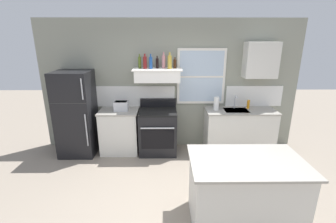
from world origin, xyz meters
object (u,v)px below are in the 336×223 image
(dish_soap_bottle, at_px, (248,104))
(paper_towel_roll, at_px, (216,104))
(stove_range, at_px, (158,131))
(kitchen_island, at_px, (244,192))
(bottle_olive_oil_square, at_px, (140,62))
(bottle_rose_pink, at_px, (164,61))
(bottle_red_label_wine, at_px, (145,62))
(toaster, at_px, (121,106))
(refrigerator, at_px, (76,114))
(bottle_champagne_gold_foil, at_px, (170,62))
(bottle_brown_stout, at_px, (175,64))
(bottle_blue_liqueur, at_px, (151,63))
(bottle_balsamic_dark, at_px, (157,63))

(dish_soap_bottle, bearing_deg, paper_towel_roll, -171.74)
(stove_range, height_order, kitchen_island, stove_range)
(bottle_olive_oil_square, relative_size, paper_towel_roll, 1.03)
(bottle_rose_pink, relative_size, paper_towel_roll, 1.15)
(paper_towel_roll, bearing_deg, bottle_red_label_wine, 177.97)
(kitchen_island, bearing_deg, paper_towel_roll, 89.04)
(stove_range, bearing_deg, toaster, 178.36)
(dish_soap_bottle, bearing_deg, bottle_rose_pink, 179.40)
(bottle_red_label_wine, bearing_deg, dish_soap_bottle, 1.33)
(stove_range, xyz_separation_m, kitchen_island, (1.16, -2.04, -0.01))
(bottle_rose_pink, bearing_deg, refrigerator, -174.24)
(kitchen_island, bearing_deg, refrigerator, 144.25)
(bottle_champagne_gold_foil, distance_m, paper_towel_roll, 1.26)
(toaster, distance_m, bottle_brown_stout, 1.37)
(kitchen_island, bearing_deg, bottle_blue_liqueur, 121.42)
(bottle_red_label_wine, height_order, bottle_champagne_gold_foil, bottle_champagne_gold_foil)
(bottle_balsamic_dark, xyz_separation_m, dish_soap_bottle, (1.88, -0.01, -0.85))
(bottle_blue_liqueur, distance_m, bottle_balsamic_dark, 0.15)
(paper_towel_roll, bearing_deg, kitchen_island, -90.96)
(paper_towel_roll, height_order, dish_soap_bottle, paper_towel_roll)
(bottle_champagne_gold_foil, distance_m, kitchen_island, 2.70)
(bottle_olive_oil_square, distance_m, kitchen_island, 3.01)
(bottle_brown_stout, relative_size, dish_soap_bottle, 1.19)
(toaster, height_order, bottle_champagne_gold_foil, bottle_champagne_gold_foil)
(bottle_red_label_wine, distance_m, paper_towel_roll, 1.65)
(kitchen_island, bearing_deg, bottle_red_label_wine, 123.23)
(bottle_rose_pink, height_order, kitchen_island, bottle_rose_pink)
(stove_range, height_order, dish_soap_bottle, same)
(stove_range, height_order, bottle_champagne_gold_foil, bottle_champagne_gold_foil)
(bottle_balsamic_dark, distance_m, dish_soap_bottle, 2.07)
(bottle_balsamic_dark, bearing_deg, bottle_blue_liqueur, -143.33)
(kitchen_island, bearing_deg, stove_range, 119.50)
(bottle_rose_pink, relative_size, kitchen_island, 0.22)
(bottle_rose_pink, relative_size, bottle_champagne_gold_foil, 1.00)
(stove_range, bearing_deg, bottle_balsamic_dark, 91.89)
(bottle_champagne_gold_foil, bearing_deg, dish_soap_bottle, 2.46)
(bottle_balsamic_dark, bearing_deg, toaster, -170.33)
(bottle_olive_oil_square, height_order, bottle_blue_liqueur, bottle_blue_liqueur)
(kitchen_island, bearing_deg, bottle_brown_stout, 110.49)
(bottle_olive_oil_square, bearing_deg, kitchen_island, -55.50)
(paper_towel_roll, distance_m, kitchen_island, 2.16)
(stove_range, xyz_separation_m, bottle_red_label_wine, (-0.24, 0.09, 1.40))
(bottle_champagne_gold_foil, relative_size, paper_towel_roll, 1.16)
(toaster, height_order, dish_soap_bottle, toaster)
(bottle_balsamic_dark, relative_size, bottle_rose_pink, 0.77)
(toaster, relative_size, stove_range, 0.27)
(bottle_balsamic_dark, relative_size, bottle_brown_stout, 1.12)
(toaster, bearing_deg, bottle_rose_pink, 8.87)
(bottle_red_label_wine, height_order, paper_towel_roll, bottle_red_label_wine)
(bottle_olive_oil_square, bearing_deg, refrigerator, -172.51)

